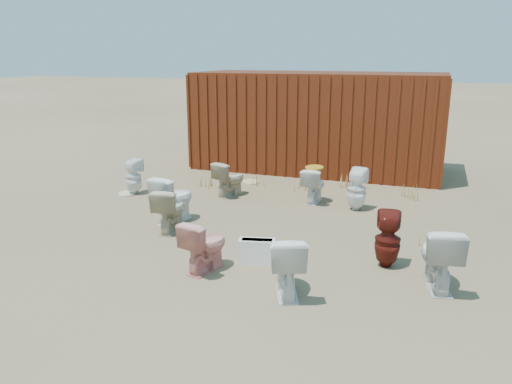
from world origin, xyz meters
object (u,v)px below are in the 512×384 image
(toilet_front_maroon, at_px, (388,240))
(toilet_back_e, at_px, (357,189))
(toilet_back_yellowlid, at_px, (314,185))
(loose_tank, at_px, (257,251))
(shipping_container, at_px, (318,121))
(toilet_back_beige_right, at_px, (230,179))
(toilet_front_e, at_px, (439,256))
(toilet_front_pink, at_px, (205,245))
(toilet_front_c, at_px, (286,264))
(toilet_back_beige_left, at_px, (170,210))
(toilet_front_a, at_px, (174,199))
(toilet_back_a, at_px, (133,177))

(toilet_front_maroon, distance_m, toilet_back_e, 2.60)
(toilet_front_maroon, distance_m, toilet_back_yellowlid, 3.17)
(toilet_front_maroon, distance_m, loose_tank, 1.79)
(shipping_container, height_order, toilet_back_beige_right, shipping_container)
(shipping_container, xyz_separation_m, toilet_front_e, (2.97, -6.18, -0.79))
(toilet_front_pink, height_order, toilet_front_c, toilet_front_c)
(toilet_front_maroon, xyz_separation_m, toilet_back_yellowlid, (-1.67, 2.70, -0.04))
(toilet_back_beige_left, distance_m, toilet_back_beige_right, 2.32)
(toilet_front_c, height_order, toilet_back_yellowlid, toilet_front_c)
(shipping_container, distance_m, toilet_back_yellowlid, 3.22)
(toilet_front_a, relative_size, loose_tank, 1.66)
(toilet_back_a, bearing_deg, toilet_front_c, 155.06)
(loose_tank, bearing_deg, shipping_container, 81.45)
(toilet_back_beige_left, distance_m, toilet_back_yellowlid, 3.05)
(shipping_container, height_order, toilet_back_e, shipping_container)
(toilet_front_e, relative_size, toilet_back_a, 1.10)
(toilet_back_yellowlid, distance_m, toilet_back_e, 0.90)
(toilet_back_beige_left, bearing_deg, toilet_front_c, 140.58)
(toilet_front_pink, xyz_separation_m, toilet_back_yellowlid, (0.62, 3.66, -0.01))
(toilet_back_e, bearing_deg, toilet_back_beige_right, 5.01)
(toilet_back_yellowlid, relative_size, loose_tank, 1.38)
(shipping_container, bearing_deg, toilet_front_pink, -89.77)
(toilet_back_e, bearing_deg, toilet_front_e, 123.80)
(toilet_front_a, bearing_deg, toilet_back_e, -137.90)
(shipping_container, xyz_separation_m, toilet_front_maroon, (2.31, -5.73, -0.81))
(shipping_container, distance_m, loose_tank, 6.35)
(toilet_front_a, height_order, toilet_back_e, toilet_front_a)
(toilet_front_e, height_order, toilet_back_e, toilet_front_e)
(shipping_container, height_order, toilet_front_maroon, shipping_container)
(toilet_front_c, xyz_separation_m, toilet_front_maroon, (1.06, 1.25, -0.00))
(toilet_front_maroon, distance_m, toilet_back_a, 5.71)
(toilet_front_e, relative_size, toilet_back_beige_left, 1.12)
(toilet_back_yellowlid, xyz_separation_m, toilet_back_e, (0.87, -0.22, 0.05))
(toilet_front_c, bearing_deg, toilet_back_a, -58.68)
(toilet_front_c, xyz_separation_m, toilet_front_e, (1.72, 0.81, 0.02))
(shipping_container, relative_size, toilet_front_maroon, 7.74)
(toilet_back_yellowlid, bearing_deg, toilet_front_pink, 83.14)
(toilet_front_c, height_order, toilet_back_beige_left, toilet_front_c)
(toilet_front_pink, distance_m, toilet_front_maroon, 2.48)
(toilet_back_yellowlid, bearing_deg, toilet_front_e, 129.21)
(toilet_front_pink, distance_m, toilet_back_beige_left, 1.72)
(toilet_back_beige_left, xyz_separation_m, toilet_back_yellowlid, (1.83, 2.44, -0.02))
(toilet_front_maroon, relative_size, toilet_back_beige_right, 1.08)
(toilet_back_e, bearing_deg, toilet_front_a, 38.86)
(toilet_back_yellowlid, bearing_deg, shipping_container, -75.33)
(loose_tank, bearing_deg, toilet_front_e, -12.67)
(shipping_container, distance_m, toilet_front_a, 5.27)
(toilet_back_beige_right, bearing_deg, toilet_back_e, -160.39)
(toilet_front_c, xyz_separation_m, toilet_back_beige_left, (-2.43, 1.51, -0.02))
(toilet_front_a, xyz_separation_m, toilet_back_beige_right, (0.27, 1.87, -0.06))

